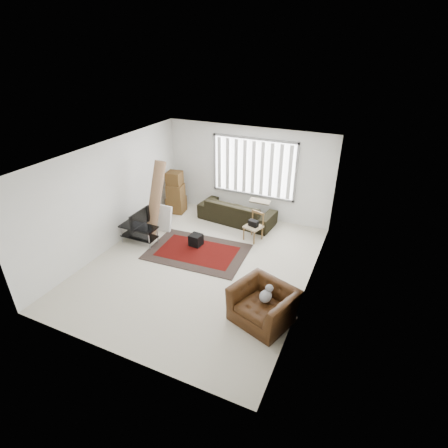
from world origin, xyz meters
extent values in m
plane|color=beige|center=(0.00, 0.00, 0.00)|extent=(6.00, 6.00, 0.00)
cube|color=white|center=(0.00, 0.00, 2.70)|extent=(5.00, 6.00, 0.02)
cube|color=white|center=(0.00, 3.00, 1.35)|extent=(5.00, 0.02, 2.70)
cube|color=white|center=(0.00, -3.00, 1.35)|extent=(5.00, 0.02, 2.70)
cube|color=white|center=(-2.50, 0.00, 1.35)|extent=(0.02, 6.00, 2.70)
cube|color=white|center=(2.50, 0.00, 1.35)|extent=(0.02, 6.00, 2.70)
cube|color=white|center=(0.20, 2.98, 1.55)|extent=(2.40, 0.01, 1.60)
cube|color=gray|center=(0.20, 2.96, 1.55)|extent=(2.52, 0.06, 1.72)
cube|color=white|center=(0.20, 2.92, 1.55)|extent=(2.40, 0.02, 1.55)
cube|color=black|center=(-0.34, 0.46, 0.01)|extent=(2.55, 1.79, 0.02)
cube|color=#490906|center=(-0.34, 0.46, 0.02)|extent=(2.01, 1.24, 0.00)
cube|color=black|center=(-1.95, 0.25, 0.47)|extent=(0.98, 0.44, 0.04)
cube|color=black|center=(-1.95, 0.25, 0.20)|extent=(0.95, 0.41, 0.03)
cylinder|color=#B2B2B7|center=(-2.39, 0.06, 0.25)|extent=(0.03, 0.03, 0.49)
cylinder|color=#B2B2B7|center=(-1.51, 0.06, 0.25)|extent=(0.03, 0.03, 0.49)
cylinder|color=#B2B2B7|center=(-2.39, 0.43, 0.25)|extent=(0.03, 0.03, 0.49)
cylinder|color=#B2B2B7|center=(-1.51, 0.43, 0.25)|extent=(0.03, 0.03, 0.49)
imported|color=black|center=(-1.95, 0.25, 0.72)|extent=(0.10, 0.80, 0.46)
cube|color=black|center=(-0.52, 0.73, 0.17)|extent=(0.32, 0.32, 0.30)
cube|color=#553A1A|center=(-2.06, 2.29, 0.24)|extent=(0.59, 0.55, 0.48)
cube|color=#553A1A|center=(-2.04, 2.26, 0.69)|extent=(0.54, 0.50, 0.43)
cube|color=#553A1A|center=(-2.08, 2.31, 1.10)|extent=(0.49, 0.49, 0.38)
cube|color=silver|center=(-1.81, 1.13, 0.36)|extent=(0.57, 0.26, 0.72)
cylinder|color=brown|center=(-1.84, 0.94, 1.01)|extent=(0.47, 0.96, 2.03)
imported|color=black|center=(-0.09, 2.45, 0.43)|extent=(2.32, 1.18, 0.86)
cube|color=#9B8965|center=(0.72, 1.64, 0.39)|extent=(0.52, 0.52, 0.05)
cylinder|color=brown|center=(0.50, 1.53, 0.19)|extent=(0.04, 0.04, 0.39)
cylinder|color=brown|center=(0.84, 1.42, 0.19)|extent=(0.04, 0.04, 0.39)
cylinder|color=brown|center=(0.61, 1.86, 0.19)|extent=(0.04, 0.04, 0.39)
cylinder|color=brown|center=(0.94, 1.75, 0.19)|extent=(0.04, 0.04, 0.39)
cube|color=brown|center=(0.78, 1.82, 0.75)|extent=(0.39, 0.16, 0.06)
cube|color=brown|center=(0.61, 1.87, 0.58)|extent=(0.05, 0.05, 0.39)
cube|color=brown|center=(0.95, 1.76, 0.58)|extent=(0.05, 0.05, 0.39)
cube|color=black|center=(0.72, 1.64, 0.49)|extent=(0.29, 0.22, 0.17)
imported|color=#3D200C|center=(1.96, -1.15, 0.41)|extent=(1.37, 1.28, 0.82)
ellipsoid|color=#59595B|center=(1.96, -1.15, 0.53)|extent=(0.31, 0.35, 0.20)
sphere|color=#59595B|center=(2.01, -1.00, 0.66)|extent=(0.15, 0.15, 0.15)
camera|label=1|loc=(3.40, -6.11, 4.79)|focal=28.00mm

